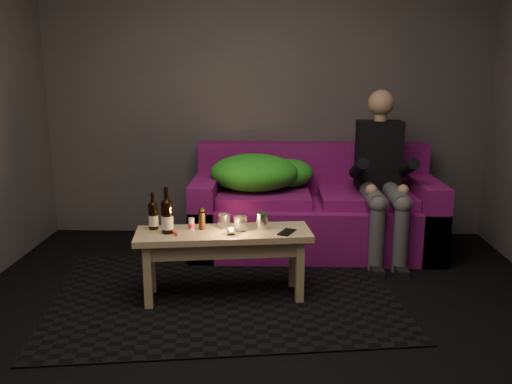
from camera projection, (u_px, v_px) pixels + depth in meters
floor at (258, 354)px, 2.96m from camera, size 4.50×4.50×0.00m
room at (261, 47)px, 3.05m from camera, size 4.50×4.50×4.50m
rug at (225, 294)px, 3.74m from camera, size 2.52×1.97×0.01m
sofa at (314, 212)px, 4.65m from camera, size 2.03×0.91×0.87m
green_blanket at (260, 173)px, 4.58m from camera, size 0.89×0.61×0.30m
person at (382, 172)px, 4.39m from camera, size 0.37×0.84×1.35m
coffee_table at (224, 243)px, 3.61m from camera, size 1.20×0.52×0.47m
beer_bottle_a at (153, 216)px, 3.61m from camera, size 0.06×0.06×0.25m
beer_bottle_b at (167, 216)px, 3.52m from camera, size 0.08×0.08×0.31m
salt_shaker at (191, 224)px, 3.61m from camera, size 0.04×0.04×0.08m
pepper_mill at (202, 221)px, 3.61m from camera, size 0.06×0.06×0.12m
tumbler_back at (224, 221)px, 3.65m from camera, size 0.11×0.11×0.10m
tealight at (231, 231)px, 3.51m from camera, size 0.06×0.06×0.04m
tumbler_front at (240, 224)px, 3.58m from camera, size 0.09×0.09×0.10m
steel_cup at (262, 221)px, 3.62m from camera, size 0.10×0.10×0.11m
smartphone at (287, 232)px, 3.55m from camera, size 0.13×0.17×0.01m
red_lighter at (175, 234)px, 3.51m from camera, size 0.04×0.07×0.01m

